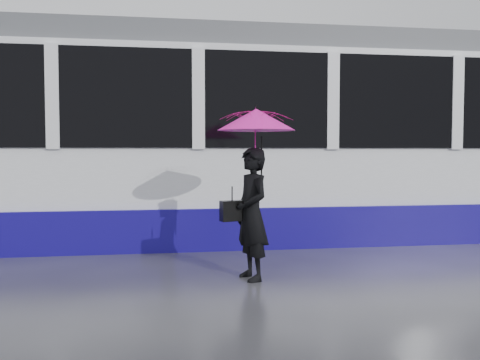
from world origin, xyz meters
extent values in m
plane|color=#27272B|center=(0.00, 0.00, 0.00)|extent=(90.00, 90.00, 0.00)
cube|color=#3F3D38|center=(0.00, 1.78, 0.01)|extent=(34.00, 0.07, 0.02)
cube|color=#3F3D38|center=(0.00, 3.22, 0.01)|extent=(34.00, 0.07, 0.02)
imported|color=black|center=(0.21, -0.51, 0.74)|extent=(0.49, 0.62, 1.49)
imported|color=#DD1246|center=(0.26, -0.51, 1.57)|extent=(1.00, 1.02, 0.74)
cone|color=#DD1246|center=(0.26, -0.51, 1.80)|extent=(1.08, 1.08, 0.24)
cylinder|color=black|center=(0.26, -0.51, 1.94)|extent=(0.01, 0.01, 0.06)
cylinder|color=black|center=(0.32, -0.49, 1.29)|extent=(0.02, 0.02, 0.65)
cube|color=black|center=(-0.01, -0.49, 0.78)|extent=(0.29, 0.18, 0.23)
cylinder|color=black|center=(-0.01, -0.49, 0.99)|extent=(0.01, 0.01, 0.18)
camera|label=1|loc=(-0.86, -6.39, 1.44)|focal=40.00mm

